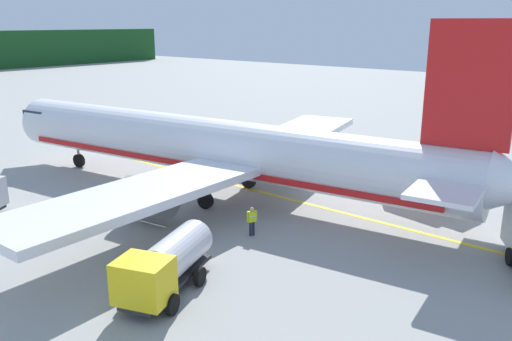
% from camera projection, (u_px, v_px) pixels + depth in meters
% --- Properties ---
extents(airliner_foreground, '(34.52, 41.68, 11.90)m').
position_uv_depth(airliner_foreground, '(216.00, 148.00, 36.25)').
color(airliner_foreground, white).
rests_on(airliner_foreground, ground).
extents(service_truck_baggage, '(3.23, 5.95, 2.99)m').
position_uv_depth(service_truck_baggage, '(422.00, 178.00, 35.64)').
color(service_truck_baggage, white).
rests_on(service_truck_baggage, ground).
extents(service_truck_catering, '(6.18, 3.85, 2.40)m').
position_uv_depth(service_truck_catering, '(166.00, 264.00, 23.47)').
color(service_truck_catering, yellow).
rests_on(service_truck_catering, ground).
extents(crew_marshaller, '(0.27, 0.63, 1.66)m').
position_uv_depth(crew_marshaller, '(103.00, 206.00, 32.04)').
color(crew_marshaller, '#191E33').
rests_on(crew_marshaller, ground).
extents(crew_loader_left, '(0.58, 0.40, 1.70)m').
position_uv_depth(crew_loader_left, '(252.00, 219.00, 29.90)').
color(crew_loader_left, '#191E33').
rests_on(crew_loader_left, ground).
extents(apron_guide_line, '(0.30, 60.00, 0.01)m').
position_uv_depth(apron_guide_line, '(290.00, 199.00, 36.32)').
color(apron_guide_line, yellow).
rests_on(apron_guide_line, ground).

